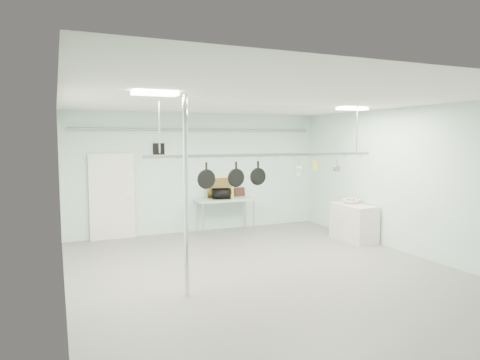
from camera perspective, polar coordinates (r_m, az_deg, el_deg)
name	(u,v)px	position (r m, az deg, el deg)	size (l,w,h in m)	color
floor	(265,272)	(8.28, 3.36, -12.13)	(8.00, 8.00, 0.00)	gray
ceiling	(266,101)	(7.92, 3.49, 10.45)	(7.00, 8.00, 0.02)	silver
back_wall	(199,173)	(11.63, -5.46, 0.99)	(7.00, 0.02, 3.20)	silver
right_wall	(409,181)	(10.00, 21.58, -0.09)	(0.02, 8.00, 3.20)	silver
door	(112,197)	(11.15, -16.68, -2.25)	(1.10, 0.10, 2.20)	silver
wall_vent	(159,149)	(11.29, -10.79, 4.09)	(0.30, 0.04, 0.30)	black
conduit_pipe	(200,130)	(11.51, -5.37, 6.68)	(0.07, 0.07, 6.60)	gray
chrome_pole	(186,197)	(6.77, -7.22, -2.23)	(0.08, 0.08, 3.20)	silver
prep_table	(225,201)	(11.55, -1.99, -2.85)	(1.60, 0.70, 0.91)	#9DB9A8
side_cabinet	(354,222)	(10.97, 14.92, -5.50)	(0.60, 1.20, 0.90)	beige
pot_rack	(268,153)	(8.25, 3.75, 3.57)	(4.80, 0.06, 1.00)	#B7B7BC
light_panel_left	(155,93)	(6.42, -11.25, 11.26)	(0.65, 0.30, 0.05)	white
light_panel_right	(352,109)	(9.71, 14.75, 9.18)	(0.65, 0.30, 0.05)	white
microwave	(221,194)	(11.50, -2.51, -1.84)	(0.49, 0.33, 0.27)	black
coffee_canister	(224,195)	(11.49, -2.19, -2.03)	(0.16, 0.16, 0.20)	white
painting_large	(220,187)	(11.77, -2.68, -0.92)	(0.78, 0.05, 0.58)	gold
painting_small	(240,192)	(12.00, -0.05, -1.58)	(0.30, 0.04, 0.25)	black
fruit_bowl	(351,201)	(11.05, 14.61, -2.78)	(0.42, 0.42, 0.10)	white
skillet_left	(206,175)	(7.79, -4.51, 0.65)	(0.36, 0.06, 0.47)	black
skillet_mid	(236,174)	(7.99, -0.52, 0.75)	(0.35, 0.06, 0.48)	black
skillet_right	(258,173)	(8.18, 2.41, 0.95)	(0.33, 0.06, 0.45)	black
whisk	(299,169)	(8.60, 7.81, 1.42)	(0.19, 0.19, 0.37)	#AAAAAF
grater	(315,165)	(8.80, 9.97, 1.96)	(0.09, 0.02, 0.22)	orange
saucepan	(337,165)	(9.11, 12.76, 1.95)	(0.13, 0.08, 0.24)	silver
fruit_cluster	(351,200)	(11.05, 14.62, -2.58)	(0.24, 0.24, 0.09)	#B52910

